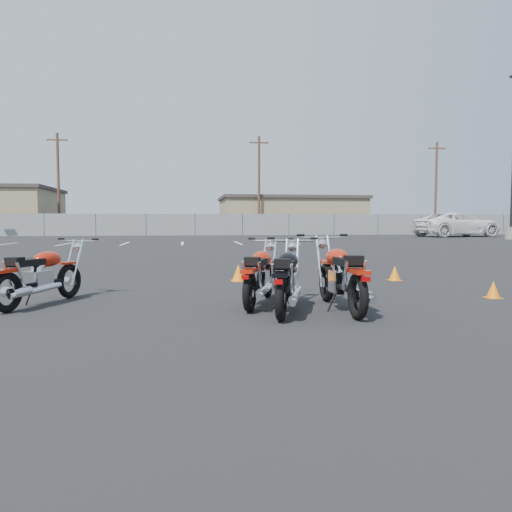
{
  "coord_description": "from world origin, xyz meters",
  "views": [
    {
      "loc": [
        -0.89,
        -6.96,
        1.18
      ],
      "look_at": [
        0.2,
        0.6,
        0.65
      ],
      "focal_mm": 35.0,
      "sensor_mm": 36.0,
      "label": 1
    }
  ],
  "objects": [
    {
      "name": "light_pole_east",
      "position": [
        20.21,
        22.88,
        2.74
      ],
      "size": [
        0.8,
        0.7,
        10.47
      ],
      "color": "gray",
      "rests_on": "ground"
    },
    {
      "name": "utility_pole_c",
      "position": [
        6.0,
        39.0,
        4.69
      ],
      "size": [
        1.8,
        0.24,
        9.0
      ],
      "color": "#462D20",
      "rests_on": "ground"
    },
    {
      "name": "utility_pole_b",
      "position": [
        -12.0,
        40.0,
        4.69
      ],
      "size": [
        1.8,
        0.24,
        9.0
      ],
      "color": "#462D20",
      "rests_on": "ground"
    },
    {
      "name": "training_cone_far",
      "position": [
        3.82,
        0.07,
        0.13
      ],
      "size": [
        0.22,
        0.22,
        0.26
      ],
      "color": "orange",
      "rests_on": "ground"
    },
    {
      "name": "motorcycle_second_black",
      "position": [
        0.44,
        -0.61,
        0.43
      ],
      "size": [
        0.97,
        1.92,
        0.95
      ],
      "color": "black",
      "rests_on": "ground"
    },
    {
      "name": "motorcycle_third_red",
      "position": [
        0.17,
        0.0,
        0.42
      ],
      "size": [
        1.02,
        1.86,
        0.92
      ],
      "color": "black",
      "rests_on": "ground"
    },
    {
      "name": "ground",
      "position": [
        0.0,
        0.0,
        0.0
      ],
      "size": [
        120.0,
        120.0,
        0.0
      ],
      "primitive_type": "plane",
      "color": "black",
      "rests_on": "ground"
    },
    {
      "name": "utility_pole_d",
      "position": [
        24.0,
        40.0,
        4.69
      ],
      "size": [
        1.8,
        0.24,
        9.0
      ],
      "color": "#462D20",
      "rests_on": "ground"
    },
    {
      "name": "parking_line_stripes",
      "position": [
        -2.5,
        20.0,
        0.0
      ],
      "size": [
        15.12,
        4.0,
        0.01
      ],
      "color": "silver",
      "rests_on": "ground"
    },
    {
      "name": "motorcycle_front_red",
      "position": [
        -2.9,
        0.41,
        0.42
      ],
      "size": [
        1.11,
        1.84,
        0.92
      ],
      "color": "black",
      "rests_on": "ground"
    },
    {
      "name": "training_cone_extra",
      "position": [
        0.16,
        2.8,
        0.17
      ],
      "size": [
        0.28,
        0.28,
        0.33
      ],
      "color": "orange",
      "rests_on": "ground"
    },
    {
      "name": "chainlink_fence",
      "position": [
        -0.0,
        35.0,
        0.9
      ],
      "size": [
        80.06,
        0.06,
        1.8
      ],
      "color": "slate",
      "rests_on": "ground"
    },
    {
      "name": "training_cone_near",
      "position": [
        3.28,
        2.47,
        0.15
      ],
      "size": [
        0.25,
        0.25,
        0.29
      ],
      "color": "orange",
      "rests_on": "ground"
    },
    {
      "name": "tan_building_east",
      "position": [
        10.0,
        44.0,
        1.86
      ],
      "size": [
        14.4,
        9.4,
        3.7
      ],
      "color": "#8D7F5B",
      "rests_on": "ground"
    },
    {
      "name": "white_van",
      "position": [
        19.81,
        28.62,
        1.46
      ],
      "size": [
        4.29,
        8.09,
        2.92
      ],
      "primitive_type": "imported",
      "rotation": [
        0.0,
        0.0,
        1.73
      ],
      "color": "white",
      "rests_on": "ground"
    },
    {
      "name": "motorcycle_rear_red",
      "position": [
        1.18,
        -0.59,
        0.45
      ],
      "size": [
        0.78,
        2.03,
        0.99
      ],
      "color": "black",
      "rests_on": "ground"
    }
  ]
}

